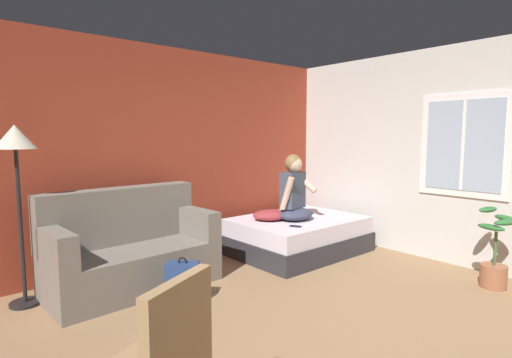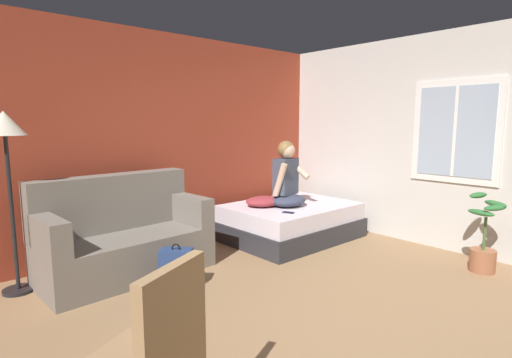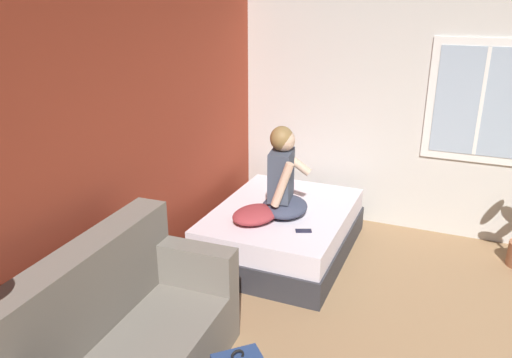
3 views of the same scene
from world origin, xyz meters
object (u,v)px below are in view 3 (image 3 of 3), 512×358
(person_seated, at_px, (283,180))
(throw_pillow, at_px, (255,215))
(couch, at_px, (119,347))
(cell_phone, at_px, (304,231))
(bed, at_px, (282,231))

(person_seated, height_order, throw_pillow, person_seated)
(couch, distance_m, throw_pillow, 1.90)
(cell_phone, bearing_deg, throw_pillow, -116.05)
(person_seated, relative_size, cell_phone, 6.08)
(bed, height_order, couch, couch)
(bed, distance_m, person_seated, 0.61)
(couch, distance_m, person_seated, 2.21)
(cell_phone, bearing_deg, bed, -162.91)
(couch, xyz_separation_m, person_seated, (2.15, -0.32, 0.44))
(person_seated, bearing_deg, bed, 18.21)
(person_seated, xyz_separation_m, cell_phone, (-0.29, -0.31, -0.35))
(person_seated, bearing_deg, throw_pillow, 145.91)
(throw_pillow, xyz_separation_m, cell_phone, (-0.02, -0.48, -0.07))
(bed, relative_size, cell_phone, 12.07)
(couch, bearing_deg, throw_pillow, -4.21)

